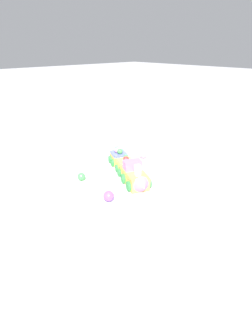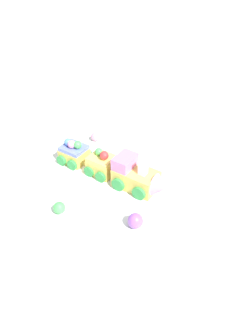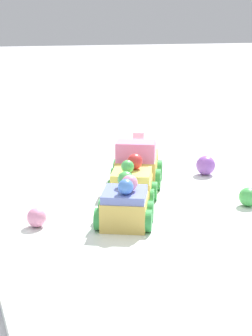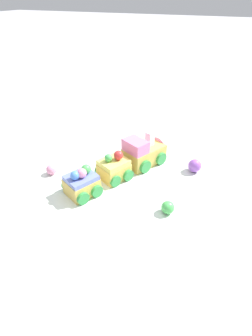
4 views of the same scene
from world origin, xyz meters
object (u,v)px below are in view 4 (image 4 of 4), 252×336
cake_car_lemon (114,168)px  gumball_green (168,207)px  gumball_purple (195,166)px  gumball_pink (51,170)px  cake_car_blueberry (82,184)px  cake_train_locomotive (146,152)px

cake_car_lemon → gumball_green: size_ratio=3.37×
gumball_purple → gumball_green: bearing=174.2°
cake_car_lemon → gumball_pink: bearing=134.0°
gumball_purple → cake_car_blueberry: bearing=132.0°
gumball_pink → gumball_green: (-0.01, -0.28, 0.00)m
cake_train_locomotive → cake_car_lemon: (-0.09, 0.04, -0.00)m
cake_train_locomotive → gumball_pink: (-0.14, 0.18, -0.02)m
cake_car_blueberry → gumball_pink: bearing=98.6°
cake_car_blueberry → gumball_purple: cake_car_blueberry is taller
cake_car_blueberry → cake_train_locomotive: bearing=0.1°
cake_car_lemon → cake_car_blueberry: 0.09m
cake_car_blueberry → gumball_green: 0.18m
cake_car_lemon → gumball_green: bearing=-88.1°
gumball_purple → cake_car_lemon: bearing=121.7°
gumball_purple → gumball_pink: bearing=116.3°
cake_train_locomotive → gumball_purple: size_ratio=4.33×
cake_train_locomotive → gumball_pink: 0.23m
cake_car_blueberry → gumball_pink: size_ratio=3.60×
cake_train_locomotive → gumball_green: cake_train_locomotive is taller
gumball_pink → gumball_purple: size_ratio=0.77×
cake_car_lemon → gumball_pink: cake_car_lemon is taller
cake_car_blueberry → gumball_purple: bearing=-23.3°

